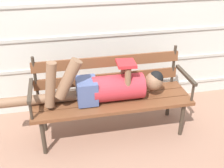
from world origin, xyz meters
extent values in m
plane|color=#936B56|center=(0.00, 0.00, 0.00)|extent=(12.00, 12.00, 0.00)
cube|color=beige|center=(0.00, 0.72, 1.10)|extent=(4.49, 0.06, 2.19)
cube|color=#B7B7AD|center=(0.00, 0.69, 0.18)|extent=(4.49, 0.02, 0.04)
cube|color=#B7B7AD|center=(0.00, 0.69, 0.55)|extent=(4.49, 0.02, 0.04)
cube|color=#B7B7AD|center=(0.00, 0.69, 0.91)|extent=(4.49, 0.02, 0.04)
cube|color=#B7B7AD|center=(0.00, 0.69, 1.28)|extent=(4.49, 0.02, 0.04)
cube|color=brown|center=(0.00, -0.08, 0.41)|extent=(1.64, 0.15, 0.04)
cube|color=brown|center=(0.00, 0.08, 0.41)|extent=(1.64, 0.15, 0.04)
cube|color=brown|center=(0.00, 0.24, 0.41)|extent=(1.64, 0.15, 0.04)
cube|color=brown|center=(0.00, 0.32, 0.55)|extent=(1.57, 0.05, 0.11)
cube|color=brown|center=(0.00, 0.32, 0.75)|extent=(1.57, 0.05, 0.11)
cylinder|color=#382D23|center=(-0.75, 0.32, 0.65)|extent=(0.03, 0.03, 0.44)
cylinder|color=#382D23|center=(0.75, 0.32, 0.65)|extent=(0.03, 0.03, 0.44)
cylinder|color=#382D23|center=(-0.72, -0.11, 0.20)|extent=(0.04, 0.04, 0.39)
cylinder|color=#382D23|center=(0.72, -0.11, 0.20)|extent=(0.04, 0.04, 0.39)
cylinder|color=#382D23|center=(-0.72, 0.27, 0.20)|extent=(0.04, 0.04, 0.39)
cylinder|color=#382D23|center=(0.72, 0.27, 0.20)|extent=(0.04, 0.04, 0.39)
cube|color=#382D23|center=(-0.79, 0.08, 0.63)|extent=(0.04, 0.46, 0.03)
cylinder|color=#382D23|center=(-0.79, -0.11, 0.53)|extent=(0.03, 0.03, 0.20)
cube|color=#382D23|center=(0.79, 0.08, 0.63)|extent=(0.04, 0.46, 0.03)
cylinder|color=#382D23|center=(0.79, -0.11, 0.53)|extent=(0.03, 0.03, 0.20)
cylinder|color=#B72D38|center=(0.06, 0.08, 0.56)|extent=(0.52, 0.27, 0.27)
cube|color=#475684|center=(-0.26, 0.08, 0.56)|extent=(0.20, 0.25, 0.24)
sphere|color=brown|center=(0.44, 0.08, 0.59)|extent=(0.19, 0.19, 0.19)
sphere|color=black|center=(0.46, 0.08, 0.62)|extent=(0.16, 0.16, 0.16)
cylinder|color=brown|center=(-0.43, 0.02, 0.74)|extent=(0.29, 0.11, 0.42)
cylinder|color=brown|center=(-0.60, 0.02, 0.70)|extent=(0.16, 0.09, 0.47)
cylinder|color=brown|center=(-0.75, 0.14, 0.48)|extent=(0.82, 0.10, 0.10)
cylinder|color=brown|center=(0.14, 0.00, 0.68)|extent=(0.06, 0.06, 0.25)
cylinder|color=brown|center=(0.14, 0.16, 0.68)|extent=(0.06, 0.06, 0.25)
cube|color=red|center=(0.14, 0.08, 0.82)|extent=(0.20, 0.27, 0.05)
camera|label=1|loc=(-0.50, -2.32, 1.96)|focal=44.82mm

